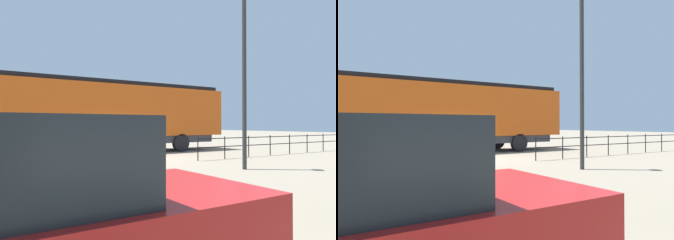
% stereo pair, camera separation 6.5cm
% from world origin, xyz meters
% --- Properties ---
extents(ground_plane, '(120.00, 120.00, 0.00)m').
position_xyz_m(ground_plane, '(0.00, 0.00, 0.00)').
color(ground_plane, gray).
extents(locomotive, '(2.99, 17.82, 4.15)m').
position_xyz_m(locomotive, '(-3.86, -0.88, 2.33)').
color(locomotive, '#D15114').
rests_on(locomotive, ground_plane).
extents(lamp_post, '(0.46, 0.46, 7.14)m').
position_xyz_m(lamp_post, '(5.17, 1.83, 4.65)').
color(lamp_post, '#2D2D2D').
rests_on(lamp_post, ground_plane).
extents(platform_fence, '(0.05, 11.62, 1.10)m').
position_xyz_m(platform_fence, '(2.07, 7.82, 0.71)').
color(platform_fence, black).
rests_on(platform_fence, ground_plane).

